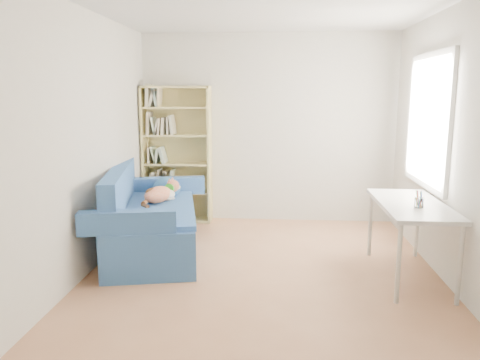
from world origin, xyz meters
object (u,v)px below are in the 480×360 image
object	(u,v)px
sofa	(149,220)
bookshelf	(177,160)
pen_cup	(419,201)
desk	(411,210)

from	to	relation	value
sofa	bookshelf	size ratio (longest dim) A/B	1.12
bookshelf	pen_cup	bearing A→B (deg)	-37.39
sofa	desk	bearing A→B (deg)	-23.89
sofa	pen_cup	size ratio (longest dim) A/B	13.13
sofa	pen_cup	xyz separation A→B (m)	(2.76, -0.77, 0.45)
sofa	pen_cup	distance (m)	2.90
desk	pen_cup	size ratio (longest dim) A/B	8.20
bookshelf	desk	world-z (taller)	bookshelf
desk	pen_cup	distance (m)	0.22
bookshelf	desk	distance (m)	3.28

